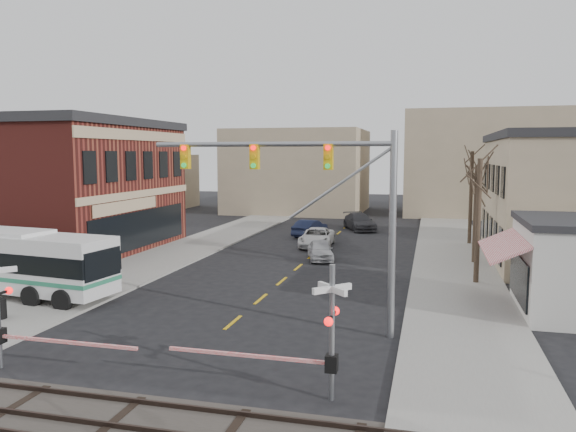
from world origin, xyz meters
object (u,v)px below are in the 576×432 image
Objects in this scene: transit_bus at (4,260)px; car_b at (310,228)px; rr_crossing_east at (317,333)px; pedestrian_near at (108,274)px; rr_crossing_west at (8,311)px; car_a at (320,250)px; car_c at (317,237)px; traffic_signal_mast at (322,189)px; car_d at (360,222)px; pedestrian_far at (97,261)px.

transit_bus reaches higher than car_b.
pedestrian_near is at bearing 143.36° from rr_crossing_east.
transit_bus is at bearing 131.88° from rr_crossing_west.
transit_bus is 2.84× the size of car_b.
car_a is (6.24, 21.51, -1.30)m from rr_crossing_west.
car_c is (-5.35, 26.41, -1.25)m from rr_crossing_east.
rr_crossing_east reaches higher than car_c.
rr_crossing_west is 3.09× the size of pedestrian_near.
pedestrian_near is (-12.77, 9.49, -0.94)m from rr_crossing_east.
traffic_signal_mast is 2.25× the size of car_b.
car_b is (-7.01, 31.61, -1.24)m from rr_crossing_east.
car_b is 2.44× the size of pedestrian_near.
car_c is 0.98× the size of car_d.
car_c is at bearing -11.01° from pedestrian_near.
pedestrian_near reaches higher than car_d.
traffic_signal_mast is 1.92× the size of car_c.
pedestrian_near is 0.94× the size of pedestrian_far.
rr_crossing_west is 22.44m from car_a.
transit_bus is at bearing -151.77° from car_a.
car_d is 2.91× the size of pedestrian_near.
traffic_signal_mast is 7.24m from rr_crossing_east.
car_b is (-2.95, 10.40, 0.06)m from car_a.
pedestrian_far is (-4.84, 12.45, -0.88)m from rr_crossing_west.
car_b is 2.28× the size of pedestrian_far.
traffic_signal_mast is 1.88× the size of car_d.
car_d is at bearing 94.31° from traffic_signal_mast.
car_a is (13.63, 13.27, -1.13)m from transit_bus.
traffic_signal_mast is 1.77× the size of rr_crossing_west.
rr_crossing_east is 15.94m from pedestrian_near.
car_d is (3.64, 5.20, 0.04)m from car_b.
pedestrian_far is at bearing 79.59° from car_b.
pedestrian_near is at bearing -142.62° from car_a.
transit_bus is at bearing 155.83° from rr_crossing_east.
car_a is 14.32m from pedestrian_far.
car_c is 18.48m from pedestrian_near.
transit_bus is 25.99m from car_b.
transit_bus is at bearing 120.18° from pedestrian_near.
car_a is at bearing -14.38° from pedestrian_far.
car_a is at bearing 73.82° from rr_crossing_west.
rr_crossing_west reaches higher than car_c.
traffic_signal_mast reaches higher than rr_crossing_east.
pedestrian_near is (-7.42, -16.92, 0.31)m from car_c.
car_c is at bearing 101.95° from traffic_signal_mast.
pedestrian_near reaches higher than car_a.
traffic_signal_mast is 31.20m from car_d.
car_b is 5.46m from car_c.
car_b is (-5.96, 25.51, -5.01)m from traffic_signal_mast.
car_c is at bearing 56.25° from transit_bus.
rr_crossing_west is at bearing -123.80° from car_d.
car_d reaches higher than car_c.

